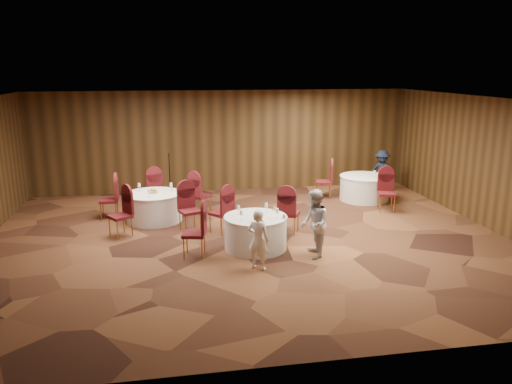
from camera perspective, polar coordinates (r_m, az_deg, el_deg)
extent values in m
plane|color=black|center=(11.60, -0.81, -5.56)|extent=(12.00, 12.00, 0.00)
plane|color=silver|center=(10.95, -0.86, 10.42)|extent=(12.00, 12.00, 0.00)
plane|color=black|center=(16.05, -3.69, 5.83)|extent=(12.00, 0.00, 12.00)
plane|color=black|center=(6.46, 6.29, -6.86)|extent=(12.00, 0.00, 12.00)
plane|color=black|center=(13.47, 25.29, 2.90)|extent=(0.00, 10.00, 10.00)
cylinder|color=silver|center=(10.99, -0.06, -4.70)|extent=(1.36, 1.36, 0.72)
cylinder|color=silver|center=(10.88, -0.06, -2.88)|extent=(1.39, 1.39, 0.03)
cylinder|color=silver|center=(13.22, -11.59, -1.73)|extent=(1.43, 1.43, 0.72)
cylinder|color=silver|center=(13.13, -11.67, -0.20)|extent=(1.45, 1.45, 0.03)
cylinder|color=silver|center=(15.34, 12.26, 0.43)|extent=(1.44, 1.44, 0.72)
cylinder|color=silver|center=(15.26, 12.33, 1.76)|extent=(1.47, 1.47, 0.03)
cylinder|color=silver|center=(10.77, 2.42, -2.97)|extent=(0.06, 0.06, 0.01)
cylinder|color=silver|center=(10.75, 2.43, -2.67)|extent=(0.01, 0.01, 0.11)
cone|color=silver|center=(10.72, 2.43, -2.14)|extent=(0.08, 0.08, 0.10)
cylinder|color=silver|center=(10.46, 0.09, -3.47)|extent=(0.06, 0.06, 0.01)
cylinder|color=silver|center=(10.45, 0.09, -3.17)|extent=(0.01, 0.01, 0.11)
cone|color=silver|center=(10.42, 0.09, -2.62)|extent=(0.08, 0.08, 0.10)
cylinder|color=silver|center=(10.62, -1.68, -3.20)|extent=(0.06, 0.06, 0.01)
cylinder|color=silver|center=(10.61, -1.69, -2.90)|extent=(0.01, 0.01, 0.11)
cone|color=silver|center=(10.58, -1.69, -2.36)|extent=(0.08, 0.08, 0.10)
cylinder|color=silver|center=(10.99, -2.01, -2.61)|extent=(0.06, 0.06, 0.01)
cylinder|color=silver|center=(10.97, -2.02, -2.32)|extent=(0.01, 0.01, 0.11)
cone|color=silver|center=(10.94, -2.02, -1.80)|extent=(0.08, 0.08, 0.10)
cylinder|color=silver|center=(11.19, 1.19, -2.31)|extent=(0.06, 0.06, 0.01)
cylinder|color=silver|center=(11.17, 1.19, -2.02)|extent=(0.01, 0.01, 0.11)
cone|color=silver|center=(11.14, 1.19, -1.50)|extent=(0.08, 0.08, 0.10)
cylinder|color=white|center=(10.38, 0.65, -3.61)|extent=(0.15, 0.15, 0.01)
sphere|color=#9E6B33|center=(10.37, 0.65, -3.39)|extent=(0.08, 0.08, 0.08)
cylinder|color=white|center=(10.76, 3.24, -2.98)|extent=(0.15, 0.15, 0.01)
sphere|color=#9E6B33|center=(10.75, 3.24, -2.77)|extent=(0.08, 0.08, 0.08)
cylinder|color=white|center=(11.34, 2.16, -2.07)|extent=(0.15, 0.15, 0.01)
sphere|color=#9E6B33|center=(11.33, 2.16, -1.87)|extent=(0.08, 0.08, 0.08)
cylinder|color=silver|center=(13.30, -9.65, 0.16)|extent=(0.06, 0.06, 0.01)
cylinder|color=silver|center=(13.29, -9.66, 0.40)|extent=(0.01, 0.01, 0.11)
cone|color=silver|center=(13.26, -9.68, 0.84)|extent=(0.08, 0.08, 0.10)
cylinder|color=silver|center=(13.41, -13.17, 0.09)|extent=(0.06, 0.06, 0.01)
cylinder|color=silver|center=(13.39, -13.19, 0.34)|extent=(0.01, 0.01, 0.11)
cone|color=silver|center=(13.37, -13.21, 0.77)|extent=(0.08, 0.08, 0.10)
cylinder|color=silver|center=(12.74, -12.10, -0.57)|extent=(0.06, 0.06, 0.01)
cylinder|color=silver|center=(12.73, -12.11, -0.32)|extent=(0.01, 0.01, 0.11)
cone|color=silver|center=(12.70, -12.14, 0.14)|extent=(0.08, 0.08, 0.10)
cylinder|color=olive|center=(13.12, -11.68, -0.01)|extent=(0.22, 0.22, 0.06)
sphere|color=#9E6B33|center=(13.12, -11.82, 0.26)|extent=(0.07, 0.07, 0.07)
sphere|color=#9E6B33|center=(13.08, -11.52, 0.23)|extent=(0.07, 0.07, 0.07)
cylinder|color=silver|center=(15.06, 13.38, 1.61)|extent=(0.06, 0.06, 0.01)
cylinder|color=silver|center=(15.05, 13.39, 1.82)|extent=(0.01, 0.01, 0.11)
cone|color=silver|center=(15.03, 13.41, 2.21)|extent=(0.08, 0.08, 0.10)
cylinder|color=black|center=(14.87, -9.70, -1.28)|extent=(0.24, 0.24, 0.02)
cylinder|color=black|center=(14.69, -9.82, 1.54)|extent=(0.02, 0.02, 1.48)
cylinder|color=black|center=(14.60, -9.94, 4.31)|extent=(0.04, 0.12, 0.04)
imported|color=white|center=(9.82, 0.27, -5.46)|extent=(0.54, 0.50, 1.23)
imported|color=#B7B6BC|center=(10.49, 6.67, -3.62)|extent=(0.63, 0.77, 1.45)
imported|color=black|center=(16.35, 14.18, 2.31)|extent=(1.00, 0.96, 1.37)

